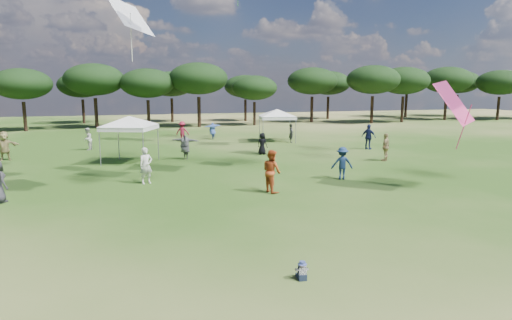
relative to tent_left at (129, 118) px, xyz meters
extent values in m
cylinder|color=black|center=(-10.93, 23.57, -1.23)|extent=(0.36, 0.36, 3.14)
ellipsoid|color=black|center=(-10.93, 23.57, 2.23)|extent=(6.11, 6.11, 3.29)
cylinder|color=black|center=(-3.81, 25.09, -1.07)|extent=(0.40, 0.40, 3.46)
ellipsoid|color=black|center=(-3.81, 25.09, 2.74)|extent=(6.73, 6.73, 3.63)
cylinder|color=black|center=(2.00, 23.91, -1.20)|extent=(0.37, 0.37, 3.21)
ellipsoid|color=black|center=(2.00, 23.91, 2.34)|extent=(6.24, 6.24, 3.36)
cylinder|color=black|center=(7.84, 23.45, -1.02)|extent=(0.41, 0.41, 3.56)
ellipsoid|color=black|center=(7.84, 23.45, 2.89)|extent=(6.91, 6.91, 3.73)
cylinder|color=black|center=(14.77, 23.79, -1.36)|extent=(0.33, 0.33, 2.88)
ellipsoid|color=black|center=(14.77, 23.79, 1.81)|extent=(5.60, 5.60, 3.02)
cylinder|color=black|center=(23.54, 26.25, -1.08)|extent=(0.39, 0.39, 3.44)
ellipsoid|color=black|center=(23.54, 26.25, 2.71)|extent=(6.69, 6.69, 3.60)
cylinder|color=black|center=(30.35, 22.33, -1.03)|extent=(0.40, 0.40, 3.53)
ellipsoid|color=black|center=(30.35, 22.33, 2.85)|extent=(6.86, 6.86, 3.70)
cylinder|color=black|center=(35.23, 22.74, -1.07)|extent=(0.40, 0.40, 3.47)
ellipsoid|color=black|center=(35.23, 22.74, 2.75)|extent=(6.74, 6.74, 3.63)
cylinder|color=black|center=(43.80, 24.73, -1.02)|extent=(0.41, 0.41, 3.57)
ellipsoid|color=black|center=(43.80, 24.73, 2.91)|extent=(6.94, 6.94, 3.74)
cylinder|color=black|center=(50.92, 22.39, -1.12)|extent=(0.38, 0.38, 3.35)
ellipsoid|color=black|center=(50.92, 22.39, 2.56)|extent=(6.51, 6.51, 3.51)
cylinder|color=black|center=(-5.94, 32.59, -1.24)|extent=(0.36, 0.36, 3.11)
ellipsoid|color=black|center=(-5.94, 32.59, 2.18)|extent=(6.05, 6.05, 3.26)
cylinder|color=black|center=(5.41, 31.80, -1.20)|extent=(0.37, 0.37, 3.20)
ellipsoid|color=black|center=(5.41, 31.80, 2.32)|extent=(6.21, 6.21, 3.35)
cylinder|color=black|center=(15.40, 30.62, -1.30)|extent=(0.34, 0.34, 2.99)
ellipsoid|color=black|center=(15.40, 30.62, 1.99)|extent=(5.81, 5.81, 3.13)
cylinder|color=black|center=(28.20, 31.02, -1.15)|extent=(0.38, 0.38, 3.31)
ellipsoid|color=black|center=(28.20, 31.02, 2.50)|extent=(6.43, 6.43, 3.47)
cylinder|color=black|center=(41.88, 31.40, -0.98)|extent=(0.42, 0.42, 3.64)
ellipsoid|color=black|center=(41.88, 31.40, 3.02)|extent=(7.06, 7.06, 3.81)
cylinder|color=black|center=(50.98, 30.79, -1.07)|extent=(0.40, 0.40, 3.46)
ellipsoid|color=black|center=(50.98, 30.79, 2.73)|extent=(6.72, 6.72, 3.62)
cylinder|color=gray|center=(-1.74, -0.74, -1.68)|extent=(0.06, 0.06, 2.25)
cylinder|color=gray|center=(0.74, -1.74, -1.68)|extent=(0.06, 0.06, 2.25)
cylinder|color=gray|center=(-0.74, 1.74, -1.68)|extent=(0.06, 0.06, 2.25)
cylinder|color=gray|center=(1.74, 0.74, -1.68)|extent=(0.06, 0.06, 2.25)
cube|color=white|center=(0.00, 0.00, -0.60)|extent=(3.68, 3.68, 0.25)
pyramid|color=white|center=(0.00, 0.00, 0.13)|extent=(5.35, 5.35, 0.60)
cylinder|color=gray|center=(10.64, 6.54, -1.73)|extent=(0.06, 0.06, 2.14)
cylinder|color=gray|center=(13.36, 6.04, -1.73)|extent=(0.06, 0.06, 2.14)
cylinder|color=gray|center=(11.13, 9.27, -1.73)|extent=(0.06, 0.06, 2.14)
cylinder|color=gray|center=(13.86, 8.77, -1.73)|extent=(0.06, 0.06, 2.14)
cube|color=white|center=(12.25, 7.65, -0.71)|extent=(3.41, 3.41, 0.25)
pyramid|color=white|center=(12.25, 7.65, 0.02)|extent=(5.87, 5.87, 0.60)
cube|color=#151D30|center=(4.05, -18.31, -2.72)|extent=(0.22, 0.22, 0.15)
cube|color=#151D30|center=(4.00, -18.16, -2.76)|extent=(0.09, 0.19, 0.08)
cube|color=#151D30|center=(4.14, -18.18, -2.76)|extent=(0.09, 0.19, 0.08)
cube|color=white|center=(4.05, -18.31, -2.56)|extent=(0.20, 0.16, 0.20)
cylinder|color=white|center=(3.94, -18.25, -2.56)|extent=(0.08, 0.20, 0.12)
cylinder|color=white|center=(4.18, -18.27, -2.56)|extent=(0.08, 0.20, 0.12)
sphere|color=#E0B293|center=(4.05, -18.31, -2.42)|extent=(0.14, 0.14, 0.14)
cone|color=#4954AB|center=(4.05, -18.31, -2.39)|extent=(0.23, 0.23, 0.02)
cylinder|color=#4954AB|center=(4.05, -18.31, -2.36)|extent=(0.15, 0.15, 0.06)
imported|color=#28292D|center=(13.19, 6.65, -2.01)|extent=(0.51, 0.65, 1.59)
imported|color=black|center=(8.90, 1.03, -2.04)|extent=(0.86, 0.88, 1.52)
imported|color=#92834F|center=(-7.81, 3.19, -1.85)|extent=(1.83, 0.78, 1.91)
imported|color=beige|center=(-3.11, 6.64, -1.96)|extent=(0.82, 0.94, 1.67)
imported|color=#161E4E|center=(17.40, 1.19, -1.84)|extent=(1.02, 1.19, 1.91)
imported|color=navy|center=(7.13, 10.82, -2.03)|extent=(1.90, 1.39, 1.54)
imported|color=beige|center=(0.74, -6.28, -1.91)|extent=(0.76, 0.63, 1.79)
imported|color=#46464A|center=(3.43, 0.42, -2.00)|extent=(1.92, 1.57, 1.60)
imported|color=#A6421B|center=(6.10, -9.63, -1.84)|extent=(0.96, 1.10, 1.93)
imported|color=#957F51|center=(15.70, -3.76, -1.90)|extent=(1.09, 1.01, 1.80)
imported|color=maroon|center=(4.32, 9.83, -1.92)|extent=(1.30, 1.02, 1.77)
imported|color=navy|center=(10.43, -8.02, -1.96)|extent=(1.22, 0.92, 1.67)
plane|color=#CA326C|center=(13.91, -11.62, 1.20)|extent=(2.74, 2.21, 2.01)
plane|color=silver|center=(0.33, -8.55, 4.76)|extent=(2.28, 2.56, 1.74)
camera|label=1|loc=(0.24, -27.47, 1.86)|focal=30.00mm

